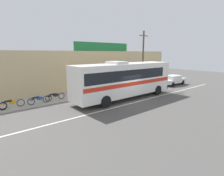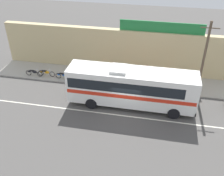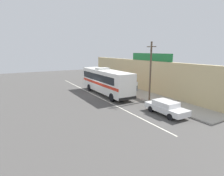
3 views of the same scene
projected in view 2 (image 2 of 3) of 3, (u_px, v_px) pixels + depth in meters
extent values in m
plane|color=#4F4C49|center=(126.00, 110.00, 23.43)|extent=(70.00, 70.00, 0.00)
cube|color=#A8A399|center=(133.00, 80.00, 27.68)|extent=(30.00, 3.60, 0.14)
cube|color=tan|center=(137.00, 52.00, 28.19)|extent=(30.00, 0.70, 4.80)
cube|color=#1E7538|center=(162.00, 27.00, 26.21)|extent=(8.54, 0.12, 1.10)
cube|color=silver|center=(125.00, 116.00, 22.77)|extent=(30.00, 0.14, 0.01)
cube|color=white|center=(131.00, 87.00, 23.06)|extent=(11.36, 2.52, 3.10)
cube|color=black|center=(126.00, 81.00, 22.84)|extent=(9.99, 2.54, 0.96)
cube|color=red|center=(131.00, 90.00, 23.23)|extent=(11.13, 2.54, 0.36)
cube|color=black|center=(198.00, 89.00, 21.89)|extent=(0.04, 2.27, 1.40)
cube|color=black|center=(194.00, 107.00, 22.88)|extent=(0.12, 2.52, 0.36)
cube|color=silver|center=(119.00, 69.00, 22.35)|extent=(1.40, 1.77, 0.24)
cylinder|color=black|center=(174.00, 98.00, 24.19)|extent=(1.04, 0.32, 1.04)
cylinder|color=black|center=(174.00, 113.00, 22.26)|extent=(1.04, 0.32, 1.04)
cylinder|color=black|center=(98.00, 89.00, 25.39)|extent=(1.04, 0.32, 1.04)
cylinder|color=black|center=(91.00, 103.00, 23.46)|extent=(1.04, 0.32, 1.04)
cylinder|color=brown|center=(204.00, 60.00, 23.57)|extent=(0.22, 0.22, 7.22)
cylinder|color=brown|center=(210.00, 28.00, 21.94)|extent=(1.60, 0.10, 0.10)
torus|color=black|center=(52.00, 74.00, 28.05)|extent=(0.62, 0.06, 0.62)
torus|color=black|center=(41.00, 73.00, 28.26)|extent=(0.62, 0.06, 0.62)
cylinder|color=silver|center=(51.00, 72.00, 27.90)|extent=(0.34, 0.04, 0.65)
cylinder|color=silver|center=(50.00, 69.00, 27.74)|extent=(0.03, 0.56, 0.03)
ellipsoid|color=orange|center=(47.00, 72.00, 28.05)|extent=(0.56, 0.22, 0.34)
cube|color=black|center=(44.00, 71.00, 28.03)|extent=(0.52, 0.20, 0.10)
ellipsoid|color=orange|center=(41.00, 72.00, 28.18)|extent=(0.36, 0.14, 0.16)
torus|color=black|center=(85.00, 77.00, 27.51)|extent=(0.62, 0.06, 0.62)
torus|color=black|center=(73.00, 76.00, 27.72)|extent=(0.62, 0.06, 0.62)
cylinder|color=silver|center=(84.00, 75.00, 27.36)|extent=(0.34, 0.04, 0.65)
cylinder|color=silver|center=(83.00, 72.00, 27.21)|extent=(0.03, 0.56, 0.03)
ellipsoid|color=black|center=(79.00, 75.00, 27.51)|extent=(0.56, 0.22, 0.34)
cube|color=black|center=(77.00, 74.00, 27.49)|extent=(0.52, 0.20, 0.10)
ellipsoid|color=black|center=(74.00, 75.00, 27.63)|extent=(0.36, 0.14, 0.16)
torus|color=black|center=(40.00, 74.00, 28.10)|extent=(0.62, 0.06, 0.62)
torus|color=black|center=(29.00, 73.00, 28.32)|extent=(0.62, 0.06, 0.62)
cylinder|color=silver|center=(39.00, 71.00, 27.95)|extent=(0.34, 0.04, 0.65)
cylinder|color=silver|center=(37.00, 69.00, 27.80)|extent=(0.03, 0.56, 0.03)
ellipsoid|color=black|center=(35.00, 72.00, 28.10)|extent=(0.56, 0.22, 0.34)
cube|color=black|center=(32.00, 71.00, 28.08)|extent=(0.52, 0.20, 0.10)
ellipsoid|color=black|center=(29.00, 72.00, 28.23)|extent=(0.36, 0.14, 0.16)
torus|color=black|center=(70.00, 77.00, 27.56)|extent=(0.62, 0.06, 0.62)
torus|color=black|center=(58.00, 76.00, 27.77)|extent=(0.62, 0.06, 0.62)
cylinder|color=silver|center=(69.00, 74.00, 27.41)|extent=(0.34, 0.04, 0.65)
cylinder|color=silver|center=(68.00, 72.00, 27.25)|extent=(0.03, 0.56, 0.03)
ellipsoid|color=#1E51B2|center=(64.00, 75.00, 27.55)|extent=(0.56, 0.22, 0.34)
cube|color=black|center=(62.00, 74.00, 27.54)|extent=(0.52, 0.20, 0.10)
ellipsoid|color=#1E51B2|center=(59.00, 75.00, 27.68)|extent=(0.36, 0.14, 0.16)
cylinder|color=navy|center=(147.00, 75.00, 27.72)|extent=(0.13, 0.13, 0.81)
cylinder|color=navy|center=(147.00, 76.00, 27.58)|extent=(0.13, 0.13, 0.81)
cylinder|color=white|center=(147.00, 69.00, 27.26)|extent=(0.30, 0.30, 0.61)
sphere|color=#A37556|center=(147.00, 66.00, 27.02)|extent=(0.22, 0.22, 0.22)
cylinder|color=white|center=(147.00, 68.00, 27.41)|extent=(0.08, 0.08, 0.56)
cylinder|color=white|center=(147.00, 70.00, 27.08)|extent=(0.08, 0.08, 0.56)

